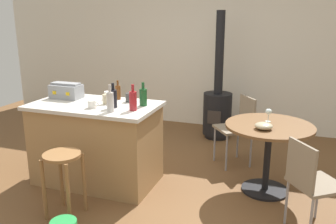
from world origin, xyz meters
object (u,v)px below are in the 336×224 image
(bottle_0, at_px, (133,100))
(wine_glass, at_px, (269,112))
(wood_stove, at_px, (217,107))
(serving_bowl, at_px, (264,126))
(toolbox, at_px, (66,91))
(cup_0, at_px, (92,104))
(bottle_2, at_px, (110,101))
(cup_1, at_px, (130,97))
(cup_3, at_px, (106,99))
(bottle_3, at_px, (143,97))
(bottle_1, at_px, (118,92))
(cup_2, at_px, (108,95))
(folding_chair_near, at_px, (238,125))
(wooden_stool, at_px, (63,170))
(kitchen_island, at_px, (96,143))
(dining_table, at_px, (268,141))
(bottle_4, at_px, (113,98))
(folding_chair_far, at_px, (311,180))

(bottle_0, distance_m, wine_glass, 1.46)
(wood_stove, xyz_separation_m, serving_bowl, (0.84, -1.75, 0.31))
(toolbox, bearing_deg, cup_0, -29.41)
(bottle_0, height_order, bottle_2, bottle_2)
(cup_1, bearing_deg, cup_3, -137.74)
(cup_0, bearing_deg, bottle_0, 7.37)
(bottle_0, relative_size, bottle_3, 1.06)
(wood_stove, distance_m, bottle_1, 1.95)
(wood_stove, xyz_separation_m, toolbox, (-1.43, -1.84, 0.53))
(cup_1, xyz_separation_m, cup_2, (-0.29, 0.03, -0.00))
(folding_chair_near, bearing_deg, toolbox, -154.11)
(wooden_stool, xyz_separation_m, serving_bowl, (1.73, 0.98, 0.32))
(wooden_stool, relative_size, toolbox, 1.77)
(wooden_stool, bearing_deg, bottle_2, 65.82)
(kitchen_island, distance_m, bottle_2, 0.69)
(wooden_stool, relative_size, cup_0, 5.13)
(kitchen_island, height_order, cup_2, cup_2)
(dining_table, relative_size, bottle_1, 4.16)
(bottle_0, relative_size, bottle_1, 1.22)
(toolbox, xyz_separation_m, bottle_4, (0.73, -0.20, 0.01))
(cup_1, bearing_deg, wood_stove, 69.59)
(bottle_2, bearing_deg, bottle_3, 56.97)
(wine_glass, bearing_deg, cup_0, -159.38)
(wood_stove, height_order, cup_3, wood_stove)
(bottle_1, relative_size, cup_2, 1.86)
(toolbox, xyz_separation_m, cup_1, (0.78, 0.09, -0.04))
(bottle_4, relative_size, wine_glass, 1.84)
(kitchen_island, distance_m, serving_bowl, 1.86)
(toolbox, xyz_separation_m, serving_bowl, (2.27, 0.08, -0.21))
(cup_1, xyz_separation_m, cup_3, (-0.20, -0.18, 0.00))
(kitchen_island, bearing_deg, bottle_0, -11.07)
(bottle_0, relative_size, cup_1, 2.17)
(dining_table, xyz_separation_m, wine_glass, (-0.03, 0.11, 0.29))
(wooden_stool, distance_m, bottle_4, 0.90)
(folding_chair_far, height_order, cup_0, cup_0)
(bottle_1, distance_m, cup_1, 0.19)
(serving_bowl, bearing_deg, bottle_3, -175.06)
(bottle_4, distance_m, wine_glass, 1.67)
(wooden_stool, relative_size, folding_chair_near, 0.72)
(dining_table, relative_size, serving_bowl, 5.14)
(cup_2, bearing_deg, folding_chair_far, -13.23)
(toolbox, bearing_deg, cup_1, 6.49)
(cup_3, xyz_separation_m, wine_glass, (1.71, 0.47, -0.11))
(cup_1, bearing_deg, bottle_4, -99.71)
(cup_2, xyz_separation_m, serving_bowl, (1.78, -0.03, -0.17))
(kitchen_island, bearing_deg, folding_chair_far, -6.95)
(bottle_2, distance_m, serving_bowl, 1.57)
(kitchen_island, distance_m, bottle_4, 0.63)
(dining_table, height_order, bottle_4, bottle_4)
(folding_chair_near, distance_m, bottle_3, 1.40)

